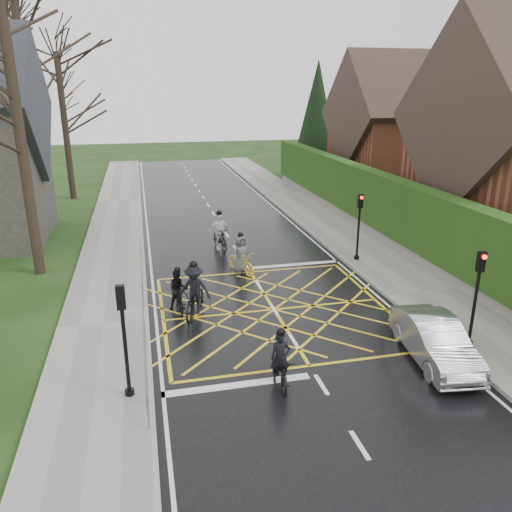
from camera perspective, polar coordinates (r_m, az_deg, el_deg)
name	(u,v)px	position (r m, az deg, el deg)	size (l,w,h in m)	color
ground	(274,310)	(18.38, 2.07, -6.15)	(120.00, 120.00, 0.00)	black
road	(274,310)	(18.38, 2.07, -6.13)	(9.00, 80.00, 0.01)	black
sidewalk_right	(422,293)	(20.63, 18.42, -4.06)	(3.00, 80.00, 0.15)	gray
sidewalk_left	(104,325)	(17.88, -17.01, -7.50)	(3.00, 80.00, 0.15)	gray
stone_wall	(390,240)	(26.27, 15.11, 1.76)	(0.50, 38.00, 0.70)	slate
hedge	(393,207)	(25.83, 15.44, 5.47)	(0.90, 38.00, 2.80)	#193C10
house_far	(405,135)	(39.25, 16.63, 13.06)	(9.80, 8.80, 10.30)	brown
conifer	(317,121)	(44.81, 6.95, 15.11)	(4.60, 4.60, 10.00)	black
tree_near	(12,82)	(22.55, -26.10, 17.41)	(9.24, 9.24, 11.44)	black
tree_mid	(24,69)	(30.60, -25.02, 18.79)	(10.08, 10.08, 12.48)	black
tree_far	(61,95)	(38.39, -21.35, 16.72)	(8.40, 8.40, 10.40)	black
railing_south	(145,352)	(14.37, -12.58, -10.68)	(0.05, 5.04, 1.03)	slate
railing_north	(141,263)	(21.25, -12.99, -0.84)	(0.05, 6.04, 1.03)	slate
traffic_light_ne	(359,228)	(23.21, 11.64, 3.18)	(0.24, 0.31, 3.21)	black
traffic_light_se	(475,301)	(16.39, 23.76, -4.69)	(0.24, 0.31, 3.21)	black
traffic_light_sw	(125,343)	(13.10, -14.75, -9.56)	(0.24, 0.31, 3.21)	black
cyclist_rear	(281,366)	(13.90, 2.87, -12.46)	(0.76, 1.74, 1.65)	black
cyclist_back	(179,294)	(18.34, -8.83, -4.30)	(0.78, 1.68, 1.65)	black
cyclist_mid	(195,295)	(17.89, -7.02, -4.44)	(1.44, 2.18, 2.00)	black
cyclist_front	(220,235)	(24.86, -4.16, 2.37)	(1.14, 2.08, 2.02)	black
cyclist_lead	(241,259)	(21.75, -1.73, -0.32)	(1.34, 1.98, 1.82)	gold
car	(435,340)	(15.82, 19.76, -9.05)	(1.38, 3.96, 1.30)	#A8AAAF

